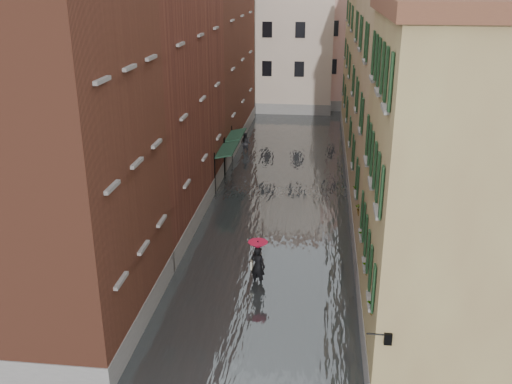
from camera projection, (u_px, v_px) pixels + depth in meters
The scene contains 16 objects.
ground at pixel (258, 306), 23.12m from camera, with size 120.00×120.00×0.00m, color #575759.
floodwater at pixel (282, 191), 35.16m from camera, with size 10.00×60.00×0.20m, color #454A4C.
building_left_near at pixel (51, 162), 19.72m from camera, with size 6.00×8.00×13.00m, color brown.
building_left_mid at pixel (146, 103), 30.03m from camera, with size 6.00×14.00×12.50m, color brown.
building_left_far at pixel (203, 53), 43.69m from camera, with size 6.00×16.00×14.00m, color brown.
building_right_near at pixel (466, 199), 18.46m from camera, with size 6.00×8.00×11.50m, color olive.
building_right_mid at pixel (418, 105), 28.41m from camera, with size 6.00×14.00×13.00m, color tan.
building_right_far at pixel (387, 73), 42.61m from camera, with size 6.00×16.00×11.50m, color olive.
building_end_cream at pixel (272, 41), 56.43m from camera, with size 12.00×9.00×13.00m, color beige.
building_end_pink at pixel (362, 45), 57.49m from camera, with size 10.00×9.00×12.00m, color tan.
awning_near at pixel (227, 151), 35.09m from camera, with size 1.09×3.29×2.80m.
awning_far at pixel (235, 136), 38.26m from camera, with size 1.09×3.06×2.80m.
wall_lantern at pixel (387, 338), 16.01m from camera, with size 0.71×0.22×0.35m.
window_planters at pixel (366, 228), 21.77m from camera, with size 0.59×10.91×0.84m.
pedestrian_main at pixel (258, 260), 24.26m from camera, with size 0.87×0.87×2.06m.
pedestrian_far at pixel (246, 144), 42.59m from camera, with size 0.79×0.61×1.62m, color black.
Camera 1 is at (2.24, -19.85, 12.51)m, focal length 40.00 mm.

